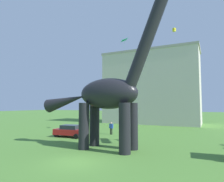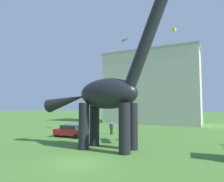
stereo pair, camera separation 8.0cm
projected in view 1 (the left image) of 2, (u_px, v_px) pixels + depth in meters
name	position (u px, v px, depth m)	size (l,w,h in m)	color
ground_plane	(77.00, 162.00, 14.42)	(240.00, 240.00, 0.00)	#4C7F33
dinosaur_sculpture	(108.00, 94.00, 18.97)	(13.80, 2.92, 14.43)	black
parked_sedan_left	(70.00, 131.00, 25.75)	(4.37, 2.23, 1.55)	red
person_vendor_side	(111.00, 127.00, 28.02)	(0.65, 0.28, 1.73)	black
kite_near_high	(124.00, 40.00, 30.46)	(1.45, 1.52, 1.61)	#19B2B7
kite_near_low	(174.00, 30.00, 33.22)	(0.55, 0.55, 0.57)	yellow
background_building_block	(151.00, 88.00, 45.73)	(21.19, 9.13, 16.27)	beige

